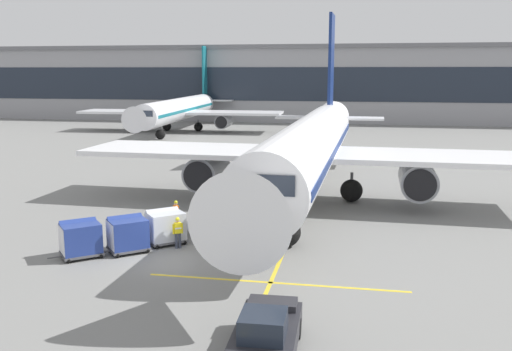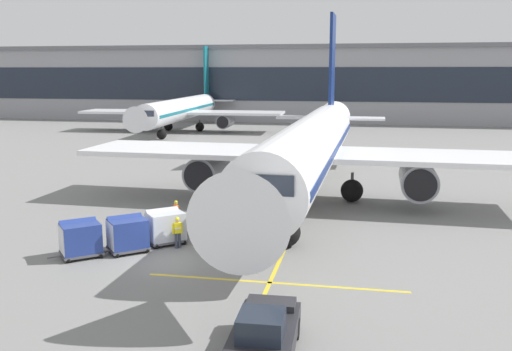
% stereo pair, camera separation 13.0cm
% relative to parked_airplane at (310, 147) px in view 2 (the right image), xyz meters
% --- Properties ---
extents(ground_plane, '(600.00, 600.00, 0.00)m').
position_rel_parked_airplane_xyz_m(ground_plane, '(-5.89, -14.13, -4.07)').
color(ground_plane, slate).
extents(parked_airplane, '(33.50, 43.96, 15.02)m').
position_rel_parked_airplane_xyz_m(parked_airplane, '(0.00, 0.00, 0.00)').
color(parked_airplane, white).
rests_on(parked_airplane, ground).
extents(belt_loader, '(4.81, 4.47, 2.96)m').
position_rel_parked_airplane_xyz_m(belt_loader, '(-4.47, -8.68, -3.21)').
color(belt_loader, '#A3A8B2').
rests_on(belt_loader, ground).
extents(baggage_cart_lead, '(2.61, 2.51, 1.91)m').
position_rel_parked_airplane_xyz_m(baggage_cart_lead, '(-6.95, -11.42, -3.07)').
color(baggage_cart_lead, '#515156').
rests_on(baggage_cart_lead, ground).
extents(baggage_cart_second, '(2.61, 2.51, 1.91)m').
position_rel_parked_airplane_xyz_m(baggage_cart_second, '(-8.43, -13.19, -3.07)').
color(baggage_cart_second, '#515156').
rests_on(baggage_cart_second, ground).
extents(baggage_cart_third, '(2.61, 2.51, 1.91)m').
position_rel_parked_airplane_xyz_m(baggage_cart_third, '(-10.48, -14.42, -3.07)').
color(baggage_cart_third, '#515156').
rests_on(baggage_cart_third, ground).
extents(pushback_tug, '(2.23, 4.46, 1.83)m').
position_rel_parked_airplane_xyz_m(pushback_tug, '(0.64, -22.83, -3.24)').
color(pushback_tug, '#232328').
rests_on(pushback_tug, ground).
extents(ground_crew_by_loader, '(0.50, 0.40, 1.74)m').
position_rel_parked_airplane_xyz_m(ground_crew_by_loader, '(-5.99, -12.15, -3.07)').
color(ground_crew_by_loader, '#333847').
rests_on(ground_crew_by_loader, ground).
extents(ground_crew_by_carts, '(0.38, 0.53, 1.74)m').
position_rel_parked_airplane_xyz_m(ground_crew_by_carts, '(-4.26, -11.21, -3.07)').
color(ground_crew_by_carts, '#514C42').
rests_on(ground_crew_by_carts, ground).
extents(ground_crew_marshaller, '(0.43, 0.44, 1.74)m').
position_rel_parked_airplane_xyz_m(ground_crew_marshaller, '(-7.35, -8.39, -3.07)').
color(ground_crew_marshaller, '#333847').
rests_on(ground_crew_marshaller, ground).
extents(ground_crew_wingwalker, '(0.43, 0.45, 1.74)m').
position_rel_parked_airplane_xyz_m(ground_crew_wingwalker, '(-4.83, -8.49, -3.07)').
color(ground_crew_wingwalker, black).
rests_on(ground_crew_wingwalker, ground).
extents(safety_cone_engine_keepout, '(0.58, 0.58, 0.66)m').
position_rel_parked_airplane_xyz_m(safety_cone_engine_keepout, '(-6.98, -1.76, -3.75)').
color(safety_cone_engine_keepout, black).
rests_on(safety_cone_engine_keepout, ground).
extents(safety_cone_wingtip, '(0.60, 0.60, 0.69)m').
position_rel_parked_airplane_xyz_m(safety_cone_wingtip, '(-5.02, -0.58, -3.74)').
color(safety_cone_wingtip, black).
rests_on(safety_cone_wingtip, ground).
extents(apron_guidance_line_lead_in, '(0.20, 110.00, 0.01)m').
position_rel_parked_airplane_xyz_m(apron_guidance_line_lead_in, '(-0.26, -0.75, -4.07)').
color(apron_guidance_line_lead_in, yellow).
rests_on(apron_guidance_line_lead_in, ground).
extents(apron_guidance_line_stop_bar, '(12.00, 0.20, 0.01)m').
position_rel_parked_airplane_xyz_m(apron_guidance_line_stop_bar, '(-0.02, -16.20, -4.07)').
color(apron_guidance_line_stop_bar, yellow).
rests_on(apron_guidance_line_stop_bar, ground).
extents(terminal_building, '(130.05, 17.47, 14.21)m').
position_rel_parked_airplane_xyz_m(terminal_building, '(-8.66, 71.09, 2.98)').
color(terminal_building, '#939399').
rests_on(terminal_building, ground).
extents(distant_airplane, '(32.17, 41.28, 13.93)m').
position_rel_parked_airplane_xyz_m(distant_airplane, '(-24.40, 45.09, -0.58)').
color(distant_airplane, white).
rests_on(distant_airplane, ground).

